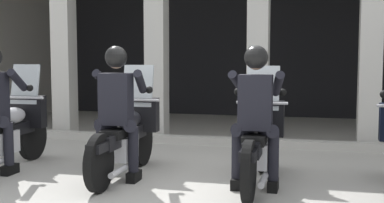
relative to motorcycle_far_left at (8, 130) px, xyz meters
The scene contains 8 objects.
ground_plane 3.70m from the motorcycle_far_left, 48.51° to the left, with size 80.00×80.00×0.00m, color #A8A59E.
station_building 5.58m from the motorcycle_far_left, 67.84° to the left, with size 10.07×4.19×3.44m.
kerb_strip 3.14m from the motorcycle_far_left, 49.77° to the left, with size 9.57×0.24×0.12m, color #B7B5AD.
motorcycle_far_left is the anchor object (origin of this frame).
motorcycle_center_left 1.62m from the motorcycle_far_left, ahead, with size 0.62×2.04×1.35m.
police_officer_center_left 1.70m from the motorcycle_far_left, ahead, with size 0.63×0.61×1.58m.
motorcycle_center_right 3.24m from the motorcycle_far_left, ahead, with size 0.62×2.04×1.35m.
police_officer_center_right 3.28m from the motorcycle_far_left, ahead, with size 0.63×0.61×1.58m.
Camera 1 is at (1.47, -5.65, 1.51)m, focal length 48.53 mm.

